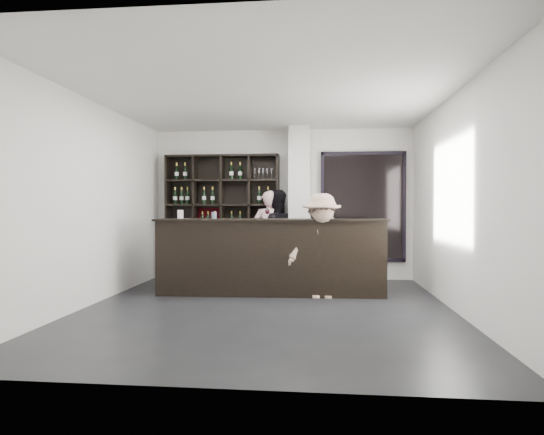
# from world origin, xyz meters

# --- Properties ---
(floor) EXTENTS (5.00, 5.50, 0.01)m
(floor) POSITION_xyz_m (0.00, 0.00, -0.01)
(floor) COLOR black
(floor) RESTS_ON ground
(wine_shelf) EXTENTS (2.20, 0.35, 2.40)m
(wine_shelf) POSITION_xyz_m (-1.15, 2.57, 1.20)
(wine_shelf) COLOR black
(wine_shelf) RESTS_ON floor
(structural_column) EXTENTS (0.40, 0.40, 2.90)m
(structural_column) POSITION_xyz_m (0.35, 2.47, 1.45)
(structural_column) COLOR silver
(structural_column) RESTS_ON floor
(glass_panel) EXTENTS (1.60, 0.08, 2.10)m
(glass_panel) POSITION_xyz_m (1.55, 2.69, 1.40)
(glass_panel) COLOR black
(glass_panel) RESTS_ON floor
(tasting_counter) EXTENTS (3.64, 0.75, 1.20)m
(tasting_counter) POSITION_xyz_m (-0.05, 1.10, 0.60)
(tasting_counter) COLOR black
(tasting_counter) RESTS_ON floor
(taster_pink) EXTENTS (0.68, 0.51, 1.70)m
(taster_pink) POSITION_xyz_m (-0.23, 2.40, 0.85)
(taster_pink) COLOR beige
(taster_pink) RESTS_ON floor
(taster_black) EXTENTS (0.97, 0.84, 1.71)m
(taster_black) POSITION_xyz_m (-0.10, 2.40, 0.86)
(taster_black) COLOR black
(taster_black) RESTS_ON floor
(customer) EXTENTS (1.11, 0.75, 1.60)m
(customer) POSITION_xyz_m (0.75, 0.84, 0.80)
(customer) COLOR tan
(customer) RESTS_ON floor
(wine_glass) EXTENTS (0.09, 0.09, 0.18)m
(wine_glass) POSITION_xyz_m (-0.11, 1.10, 1.29)
(wine_glass) COLOR white
(wine_glass) RESTS_ON tasting_counter
(spit_cup) EXTENTS (0.11, 0.11, 0.11)m
(spit_cup) POSITION_xyz_m (-0.95, 0.96, 1.26)
(spit_cup) COLOR #A8B9D0
(spit_cup) RESTS_ON tasting_counter
(napkin_stack) EXTENTS (0.11, 0.11, 0.02)m
(napkin_stack) POSITION_xyz_m (0.89, 1.20, 1.21)
(napkin_stack) COLOR white
(napkin_stack) RESTS_ON tasting_counter
(card_stand) EXTENTS (0.10, 0.07, 0.14)m
(card_stand) POSITION_xyz_m (-1.54, 1.12, 1.27)
(card_stand) COLOR white
(card_stand) RESTS_ON tasting_counter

